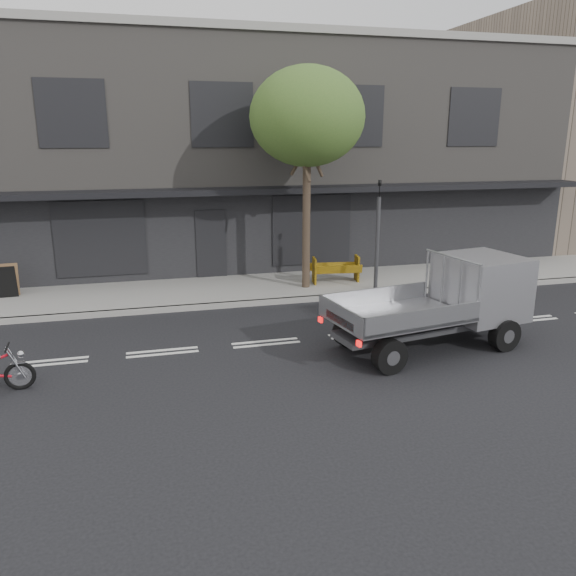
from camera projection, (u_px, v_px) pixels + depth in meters
The scene contains 9 objects.
ground at pixel (266, 343), 13.30m from camera, with size 80.00×80.00×0.00m, color black.
sidewalk at pixel (234, 290), 17.68m from camera, with size 32.00×3.20×0.15m, color gray.
kerb at pixel (243, 304), 16.18m from camera, with size 32.00×0.20×0.15m, color gray.
building_main at pixel (206, 155), 22.82m from camera, with size 26.00×10.00×8.00m, color slate.
street_tree at pixel (307, 117), 16.38m from camera, with size 3.40×3.40×6.74m.
traffic_light_pole at pixel (377, 242), 17.01m from camera, with size 0.12×0.12×3.50m.
flatbed_ute at pixel (466, 292), 13.08m from camera, with size 4.87×2.60×2.14m.
construction_barrier at pixel (338, 270), 17.98m from camera, with size 1.56×0.63×0.88m, color #F4AE0C, non-canonical shape.
sandwich_board at pixel (5, 282), 16.35m from camera, with size 0.61×0.41×0.96m, color black, non-canonical shape.
Camera 1 is at (-2.60, -12.24, 4.73)m, focal length 35.00 mm.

